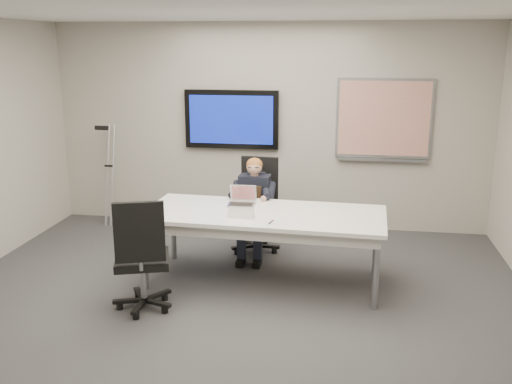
# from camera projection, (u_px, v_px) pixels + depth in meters

# --- Properties ---
(floor) EXTENTS (6.00, 6.00, 0.02)m
(floor) POSITION_uv_depth(u_px,v_px,m) (223.00, 321.00, 5.31)
(floor) COLOR #363639
(floor) RESTS_ON ground
(ceiling) EXTENTS (6.00, 6.00, 0.02)m
(ceiling) POSITION_uv_depth(u_px,v_px,m) (218.00, 7.00, 4.60)
(ceiling) COLOR white
(ceiling) RESTS_ON wall_back
(wall_back) EXTENTS (6.00, 0.02, 2.80)m
(wall_back) POSITION_uv_depth(u_px,v_px,m) (268.00, 127.00, 7.82)
(wall_back) COLOR #ADA79C
(wall_back) RESTS_ON ground
(wall_front) EXTENTS (6.00, 0.02, 2.80)m
(wall_front) POSITION_uv_depth(u_px,v_px,m) (43.00, 356.00, 2.09)
(wall_front) COLOR #ADA79C
(wall_front) RESTS_ON ground
(conference_table) EXTENTS (2.58, 1.17, 0.78)m
(conference_table) POSITION_uv_depth(u_px,v_px,m) (264.00, 220.00, 6.05)
(conference_table) COLOR white
(conference_table) RESTS_ON ground
(tv_display) EXTENTS (1.30, 0.09, 0.80)m
(tv_display) POSITION_uv_depth(u_px,v_px,m) (232.00, 119.00, 7.82)
(tv_display) COLOR black
(tv_display) RESTS_ON wall_back
(whiteboard) EXTENTS (1.25, 0.08, 1.10)m
(whiteboard) POSITION_uv_depth(u_px,v_px,m) (384.00, 120.00, 7.53)
(whiteboard) COLOR #909398
(whiteboard) RESTS_ON wall_back
(office_chair_far) EXTENTS (0.59, 0.59, 1.16)m
(office_chair_far) POSITION_uv_depth(u_px,v_px,m) (256.00, 223.00, 7.05)
(office_chair_far) COLOR black
(office_chair_far) RESTS_ON ground
(office_chair_near) EXTENTS (0.68, 0.68, 1.14)m
(office_chair_near) POSITION_uv_depth(u_px,v_px,m) (143.00, 276.00, 5.45)
(office_chair_near) COLOR black
(office_chair_near) RESTS_ON ground
(seated_person) EXTENTS (0.37, 0.64, 1.20)m
(seated_person) POSITION_uv_depth(u_px,v_px,m) (253.00, 219.00, 6.79)
(seated_person) COLOR #1C2130
(seated_person) RESTS_ON office_chair_far
(crutch) EXTENTS (0.26, 0.78, 1.52)m
(crutch) POSITION_uv_depth(u_px,v_px,m) (110.00, 173.00, 8.09)
(crutch) COLOR #B5B8BD
(crutch) RESTS_ON ground
(laptop) EXTENTS (0.30, 0.28, 0.21)m
(laptop) POSITION_uv_depth(u_px,v_px,m) (242.00, 200.00, 6.31)
(laptop) COLOR #A7A7A9
(laptop) RESTS_ON conference_table
(name_tent) EXTENTS (0.27, 0.10, 0.11)m
(name_tent) POSITION_uv_depth(u_px,v_px,m) (241.00, 212.00, 5.83)
(name_tent) COLOR silver
(name_tent) RESTS_ON conference_table
(pen) EXTENTS (0.04, 0.14, 0.01)m
(pen) POSITION_uv_depth(u_px,v_px,m) (271.00, 222.00, 5.68)
(pen) COLOR black
(pen) RESTS_ON conference_table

